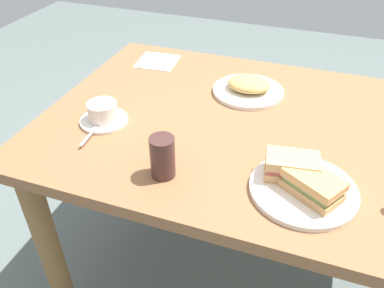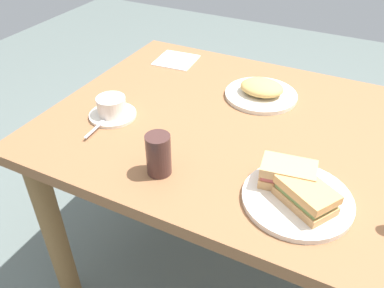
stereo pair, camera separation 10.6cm
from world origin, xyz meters
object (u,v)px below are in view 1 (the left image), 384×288
Objects in this scene: coffee_cup at (102,111)px; spoon at (91,133)px; sandwich_plate at (303,190)px; coffee_saucer at (104,120)px; sandwich_front at (313,185)px; dining_table at (253,155)px; side_plate at (248,91)px; napkin at (157,61)px; sandwich_back at (292,167)px; drinking_glass at (163,157)px.

coffee_cup reaches higher than spoon.
coffee_saucer is (0.61, -0.11, -0.00)m from sandwich_plate.
sandwich_plate is 0.04m from sandwich_front.
side_plate reaches higher than dining_table.
sandwich_plate reaches higher than coffee_saucer.
dining_table is 0.51m from spoon.
side_plate reaches higher than coffee_saucer.
napkin is (0.47, -0.31, 0.12)m from dining_table.
sandwich_back reaches higher than sandwich_plate.
sandwich_front is 0.37m from drinking_glass.
dining_table is 0.57m from napkin.
sandwich_plate is at bearing -39.85° from sandwich_front.
sandwich_back reaches higher than sandwich_front.
sandwich_plate is 1.66× the size of sandwich_front.
sandwich_front is 1.50× the size of coffee_cup.
sandwich_back is at bearing -164.36° from drinking_glass.
napkin is at bearing -87.61° from coffee_cup.
sandwich_front is 0.65m from coffee_cup.
dining_table is 13.33× the size of spoon.
sandwich_plate is (-0.17, 0.26, 0.13)m from dining_table.
sandwich_plate is 0.85m from napkin.
drinking_glass is (0.18, 0.31, 0.18)m from dining_table.
spoon is (-0.01, 0.08, -0.03)m from coffee_cup.
side_plate is at bearing 162.33° from napkin.
side_plate is 0.42m from napkin.
sandwich_back is 1.23× the size of drinking_glass.
coffee_cup is (0.58, -0.08, -0.00)m from sandwich_back.
sandwich_back is 0.58m from coffee_saucer.
coffee_cup is 0.50m from side_plate.
drinking_glass is at bearing 148.30° from coffee_saucer.
napkin is (0.02, -0.45, -0.04)m from coffee_cup.
side_plate is at bearing -69.02° from dining_table.
napkin is at bearing -41.68° from sandwich_plate.
sandwich_back reaches higher than dining_table.
coffee_saucer reaches higher than napkin.
drinking_glass is (-0.26, 0.09, 0.04)m from spoon.
dining_table is at bearing -119.86° from drinking_glass.
side_plate is at bearing -61.49° from sandwich_plate.
coffee_saucer is (0.45, 0.14, 0.13)m from dining_table.
sandwich_front is 0.65m from coffee_saucer.
side_plate is (0.20, -0.41, -0.04)m from sandwich_back.
side_plate is (-0.38, -0.33, 0.00)m from coffee_saucer.
sandwich_front reaches higher than dining_table.
spoon is (0.61, -0.03, 0.01)m from sandwich_plate.
sandwich_front reaches higher than side_plate.
sandwich_back is (0.06, -0.05, 0.00)m from sandwich_front.
sandwich_front is 0.52m from side_plate.
drinking_glass reaches higher than coffee_saucer.
sandwich_back reaches higher than coffee_cup.
sandwich_back is at bearing -179.93° from spoon.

